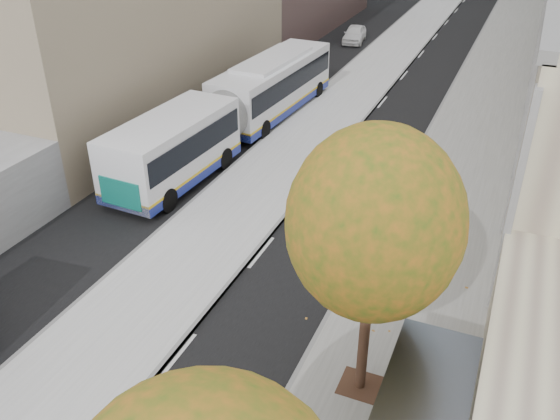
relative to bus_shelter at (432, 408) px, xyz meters
The scene contains 6 objects.
bus_platform 25.96m from the bus_shelter, 111.69° to the left, with size 4.25×150.00×0.15m, color #A8A8A8.
sidewalk 24.19m from the bus_shelter, 93.72° to the left, with size 4.75×150.00×0.08m, color gray.
bus_shelter is the anchor object (origin of this frame).
tree_c 4.23m from the bus_shelter, 135.67° to the left, with size 4.20×4.20×7.28m.
bus_far 20.92m from the bus_shelter, 128.36° to the left, with size 3.78×18.81×3.11m.
distant_car 40.79m from the bus_shelter, 108.92° to the left, with size 1.61×4.00×1.36m, color silver.
Camera 1 is at (6.15, 1.35, 12.34)m, focal length 38.00 mm.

